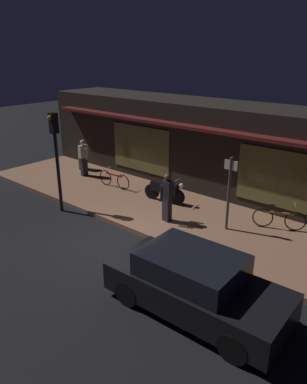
# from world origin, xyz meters

# --- Properties ---
(ground_plane) EXTENTS (60.00, 60.00, 0.00)m
(ground_plane) POSITION_xyz_m (0.00, 0.00, 0.00)
(ground_plane) COLOR black
(sidewalk_slab) EXTENTS (18.00, 4.00, 0.15)m
(sidewalk_slab) POSITION_xyz_m (0.00, 3.00, 0.07)
(sidewalk_slab) COLOR #8C6047
(sidewalk_slab) RESTS_ON ground_plane
(storefront_building) EXTENTS (18.00, 3.30, 3.60)m
(storefront_building) POSITION_xyz_m (0.00, 6.39, 1.80)
(storefront_building) COLOR black
(storefront_building) RESTS_ON ground_plane
(motorcycle) EXTENTS (1.70, 0.57, 0.97)m
(motorcycle) POSITION_xyz_m (-0.61, 3.49, 0.65)
(motorcycle) COLOR black
(motorcycle) RESTS_ON sidewalk_slab
(bicycle_parked) EXTENTS (1.66, 0.42, 0.91)m
(bicycle_parked) POSITION_xyz_m (-3.23, 3.34, 0.51)
(bicycle_parked) COLOR black
(bicycle_parked) RESTS_ON sidewalk_slab
(bicycle_extra) EXTENTS (1.53, 0.72, 0.91)m
(bicycle_extra) POSITION_xyz_m (3.61, 4.08, 0.51)
(bicycle_extra) COLOR black
(bicycle_extra) RESTS_ON sidewalk_slab
(person_photographer) EXTENTS (0.62, 0.41, 1.67)m
(person_photographer) POSITION_xyz_m (-5.42, 3.56, 1.03)
(person_photographer) COLOR #28232D
(person_photographer) RESTS_ON sidewalk_slab
(person_bystander) EXTENTS (0.41, 0.62, 1.67)m
(person_bystander) POSITION_xyz_m (0.49, 2.22, 1.03)
(person_bystander) COLOR #28232D
(person_bystander) RESTS_ON sidewalk_slab
(sign_post) EXTENTS (0.44, 0.09, 2.40)m
(sign_post) POSITION_xyz_m (2.34, 2.98, 1.51)
(sign_post) COLOR #47474C
(sign_post) RESTS_ON sidewalk_slab
(trash_bin) EXTENTS (0.48, 0.48, 0.93)m
(trash_bin) POSITION_xyz_m (-6.24, 4.16, 0.62)
(trash_bin) COLOR #2D4C33
(trash_bin) RESTS_ON sidewalk_slab
(traffic_light_pole) EXTENTS (0.24, 0.33, 3.60)m
(traffic_light_pole) POSITION_xyz_m (-3.20, 0.61, 2.48)
(traffic_light_pole) COLOR black
(traffic_light_pole) RESTS_ON ground_plane
(parked_car_near) EXTENTS (4.15, 1.88, 1.42)m
(parked_car_near) POSITION_xyz_m (3.72, -0.87, 0.70)
(parked_car_near) COLOR black
(parked_car_near) RESTS_ON ground_plane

